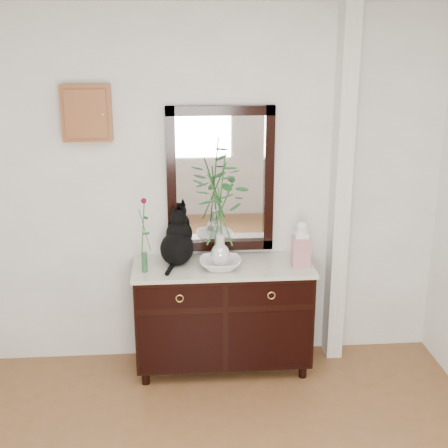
{
  "coord_description": "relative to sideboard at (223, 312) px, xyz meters",
  "views": [
    {
      "loc": [
        -0.23,
        -2.56,
        2.51
      ],
      "look_at": [
        0.1,
        1.63,
        1.2
      ],
      "focal_mm": 50.0,
      "sensor_mm": 36.0,
      "label": 1
    }
  ],
  "objects": [
    {
      "name": "pilaster",
      "position": [
        0.9,
        0.17,
        0.88
      ],
      "size": [
        0.12,
        0.2,
        2.7
      ],
      "primitive_type": "cube",
      "color": "white",
      "rests_on": "ground"
    },
    {
      "name": "cat",
      "position": [
        -0.34,
        0.07,
        0.58
      ],
      "size": [
        0.35,
        0.4,
        0.4
      ],
      "primitive_type": null,
      "rotation": [
        0.0,
        0.0,
        -0.21
      ],
      "color": "black",
      "rests_on": "sideboard"
    },
    {
      "name": "vase_branches",
      "position": [
        -0.02,
        -0.07,
        0.82
      ],
      "size": [
        0.41,
        0.41,
        0.85
      ],
      "primitive_type": null,
      "rotation": [
        0.0,
        0.0,
        -0.02
      ],
      "color": "silver",
      "rests_on": "lotus_bowl"
    },
    {
      "name": "wall_back",
      "position": [
        -0.1,
        0.25,
        0.88
      ],
      "size": [
        3.6,
        0.04,
        2.7
      ],
      "primitive_type": "cube",
      "color": "white",
      "rests_on": "ground"
    },
    {
      "name": "sideboard",
      "position": [
        0.0,
        0.0,
        0.0
      ],
      "size": [
        1.33,
        0.52,
        0.82
      ],
      "color": "black",
      "rests_on": "ground"
    },
    {
      "name": "bud_vase_rose",
      "position": [
        -0.57,
        -0.09,
        0.66
      ],
      "size": [
        0.08,
        0.08,
        0.56
      ],
      "primitive_type": null,
      "rotation": [
        0.0,
        0.0,
        -0.2
      ],
      "color": "#2C5C34",
      "rests_on": "sideboard"
    },
    {
      "name": "lotus_bowl",
      "position": [
        -0.02,
        -0.07,
        0.41
      ],
      "size": [
        0.32,
        0.32,
        0.07
      ],
      "primitive_type": "imported",
      "rotation": [
        0.0,
        0.0,
        -0.06
      ],
      "color": "white",
      "rests_on": "sideboard"
    },
    {
      "name": "key_cabinet",
      "position": [
        -0.95,
        0.21,
        1.48
      ],
      "size": [
        0.35,
        0.1,
        0.4
      ],
      "primitive_type": "cube",
      "color": "brown",
      "rests_on": "wall_back"
    },
    {
      "name": "wall_mirror",
      "position": [
        -0.0,
        0.24,
        0.97
      ],
      "size": [
        0.8,
        0.06,
        1.1
      ],
      "color": "black",
      "rests_on": "wall_back"
    },
    {
      "name": "ginger_jar",
      "position": [
        0.57,
        -0.05,
        0.55
      ],
      "size": [
        0.13,
        0.13,
        0.35
      ],
      "primitive_type": null,
      "rotation": [
        0.0,
        0.0,
        -0.02
      ],
      "color": "silver",
      "rests_on": "sideboard"
    }
  ]
}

